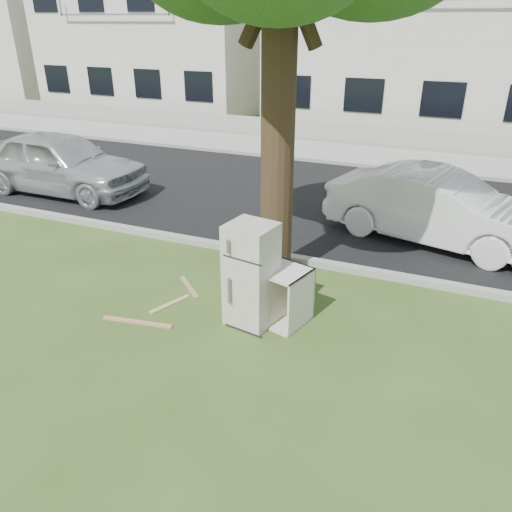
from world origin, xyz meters
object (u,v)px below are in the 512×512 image
at_px(cabinet, 272,291).
at_px(fridge, 251,275).
at_px(car_left, 61,163).
at_px(car_center, 437,208).

bearing_deg(cabinet, fridge, -114.94).
relative_size(fridge, cabinet, 1.43).
distance_m(cabinet, car_left, 8.08).
distance_m(fridge, car_center, 4.79).
bearing_deg(fridge, car_left, 160.92).
bearing_deg(car_left, fridge, -118.68).
xyz_separation_m(cabinet, car_left, (-7.23, 3.59, 0.36)).
height_order(fridge, car_center, fridge).
relative_size(cabinet, car_center, 0.25).
bearing_deg(fridge, car_center, 71.73).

